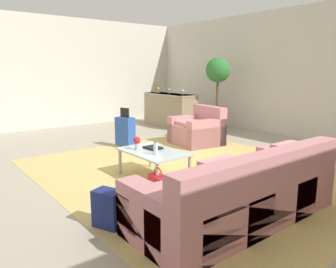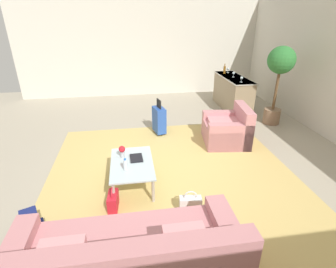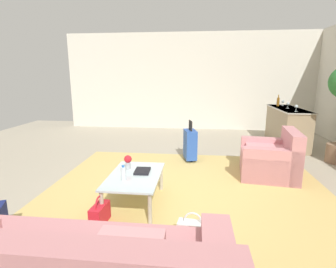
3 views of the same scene
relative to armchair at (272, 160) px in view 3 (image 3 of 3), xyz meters
The scene contains 16 objects.
ground_plane 1.91m from the armchair, 61.90° to the right, with size 12.00×12.00×0.00m, color #A89E89.
wall_left 4.66m from the armchair, 158.18° to the right, with size 0.12×8.00×3.10m, color beige.
area_rug 2.11m from the armchair, 44.57° to the right, with size 5.20×4.40×0.01m, color tan.
armchair is the anchor object (origin of this frame).
coffee_table 2.53m from the armchair, 59.23° to the right, with size 1.09×0.69×0.43m.
water_bottle 2.72m from the armchair, 56.69° to the right, with size 0.06×0.06×0.20m.
coffee_table_book 2.40m from the armchair, 60.72° to the right, with size 0.27×0.21×0.03m, color black.
flower_vase 2.57m from the armchair, 65.21° to the right, with size 0.11×0.11×0.21m.
bar_console 2.41m from the armchair, 157.14° to the left, with size 1.81×0.63×0.95m.
wine_glass_leftmost 3.09m from the armchair, 161.06° to the left, with size 0.08×0.08×0.15m.
wine_glass_left_of_centre 2.51m from the armchair, 157.73° to the left, with size 0.08×0.08×0.15m.
wine_glass_right_of_centre 1.97m from the armchair, 150.91° to the left, with size 0.08×0.08×0.15m.
wine_bottle_amber 2.94m from the armchair, 163.36° to the left, with size 0.07×0.07×0.30m.
suitcase_blue 1.63m from the armchair, 115.76° to the right, with size 0.44×0.31×0.85m.
handbag_white 2.50m from the armchair, 33.12° to the right, with size 0.18×0.34×0.36m.
handbag_red 3.09m from the armchair, 53.52° to the right, with size 0.33×0.16×0.36m.
Camera 3 is at (3.69, 0.32, 1.75)m, focal length 28.00 mm.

